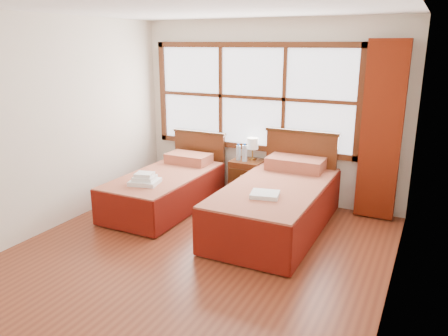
% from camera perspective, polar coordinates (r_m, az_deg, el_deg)
% --- Properties ---
extents(floor, '(4.50, 4.50, 0.00)m').
position_cam_1_polar(floor, '(4.88, -4.24, -11.65)').
color(floor, brown).
rests_on(floor, ground).
extents(ceiling, '(4.50, 4.50, 0.00)m').
position_cam_1_polar(ceiling, '(4.34, -4.98, 20.41)').
color(ceiling, white).
rests_on(ceiling, wall_back).
extents(wall_back, '(4.00, 0.00, 4.00)m').
position_cam_1_polar(wall_back, '(6.43, 5.81, 7.32)').
color(wall_back, silver).
rests_on(wall_back, floor).
extents(wall_left, '(0.00, 4.50, 4.50)m').
position_cam_1_polar(wall_left, '(5.71, -22.17, 5.11)').
color(wall_left, silver).
rests_on(wall_left, floor).
extents(wall_right, '(0.00, 4.50, 4.50)m').
position_cam_1_polar(wall_right, '(3.84, 22.02, 0.28)').
color(wall_right, silver).
rests_on(wall_right, floor).
extents(window, '(3.16, 0.06, 1.56)m').
position_cam_1_polar(window, '(6.46, 3.64, 9.20)').
color(window, white).
rests_on(window, wall_back).
extents(curtain, '(0.50, 0.16, 2.30)m').
position_cam_1_polar(curtain, '(5.95, 19.87, 4.47)').
color(curtain, maroon).
rests_on(curtain, wall_back).
extents(bed_left, '(0.97, 1.99, 0.94)m').
position_cam_1_polar(bed_left, '(6.25, -7.43, -2.56)').
color(bed_left, '#3C1F0C').
rests_on(bed_left, floor).
extents(bed_right, '(1.12, 2.17, 1.09)m').
position_cam_1_polar(bed_right, '(5.53, 6.99, -4.54)').
color(bed_right, '#3C1F0C').
rests_on(bed_right, floor).
extents(nightstand, '(0.45, 0.45, 0.60)m').
position_cam_1_polar(nightstand, '(6.50, 3.06, -1.56)').
color(nightstand, '#532812').
rests_on(nightstand, floor).
extents(towels_left, '(0.42, 0.39, 0.15)m').
position_cam_1_polar(towels_left, '(5.74, -10.31, -1.50)').
color(towels_left, white).
rests_on(towels_left, bed_left).
extents(towels_right, '(0.36, 0.33, 0.05)m').
position_cam_1_polar(towels_right, '(4.98, 5.36, -3.47)').
color(towels_right, white).
rests_on(towels_right, bed_right).
extents(lamp, '(0.17, 0.17, 0.32)m').
position_cam_1_polar(lamp, '(6.43, 3.77, 3.12)').
color(lamp, '#B38439').
rests_on(lamp, nightstand).
extents(bottle_near, '(0.06, 0.06, 0.25)m').
position_cam_1_polar(bottle_near, '(6.40, 1.88, 2.03)').
color(bottle_near, '#A6C1D6').
rests_on(bottle_near, nightstand).
extents(bottle_far, '(0.07, 0.07, 0.27)m').
position_cam_1_polar(bottle_far, '(6.33, 2.71, 1.96)').
color(bottle_far, '#A6C1D6').
rests_on(bottle_far, nightstand).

